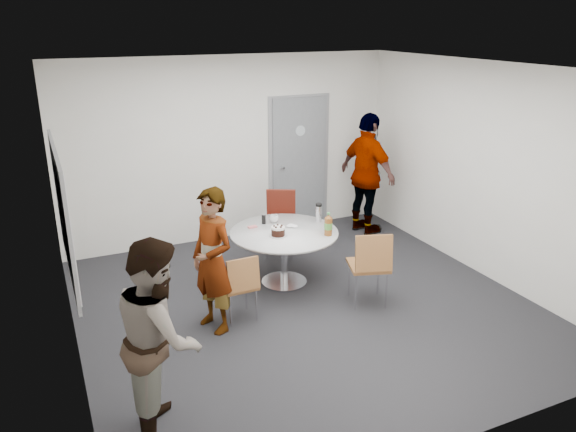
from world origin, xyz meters
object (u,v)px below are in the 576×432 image
door (299,163)px  table (286,238)px  chair_near_left (240,282)px  whiteboard (63,212)px  chair_far (281,215)px  chair_near_right (371,261)px  person_right (367,174)px  person_left (160,337)px  person_main (213,261)px

door → table: 2.15m
chair_near_left → whiteboard: bearing=171.5°
table → chair_far: table is taller
chair_near_right → person_right: (1.24, 2.08, 0.37)m
chair_near_left → chair_near_right: chair_near_right is taller
person_right → chair_near_right: bearing=137.7°
chair_near_left → chair_near_right: 1.50m
chair_far → chair_near_right: bearing=126.0°
table → chair_near_right: size_ratio=1.45×
whiteboard → chair_near_left: bearing=-7.1°
whiteboard → chair_near_right: 3.30m
chair_near_right → person_left: bearing=-140.4°
door → table: size_ratio=1.59×
chair_far → person_right: person_right is taller
whiteboard → chair_far: size_ratio=2.10×
chair_near_right → table: bearing=141.1°
person_main → person_right: (3.02, 1.80, 0.15)m
chair_near_left → person_main: 0.44m
door → chair_near_left: door is taller
person_right → person_main: bearing=109.4°
chair_near_right → person_right: 2.45m
person_main → person_left: person_left is taller
chair_far → person_left: bearing=79.0°
door → chair_near_left: size_ratio=2.71×
chair_near_left → chair_far: 2.00m
whiteboard → person_right: 4.68m
person_main → door: bearing=118.9°
door → person_main: size_ratio=1.35×
chair_near_left → person_left: person_left is taller
table → door: bearing=60.1°
person_right → person_left: bearing=117.5°
table → chair_far: 1.00m
whiteboard → chair_near_right: (3.13, -0.50, -0.89)m
whiteboard → person_left: bearing=-71.0°
whiteboard → person_main: whiteboard is taller
whiteboard → person_right: bearing=19.8°
chair_near_right → chair_far: size_ratio=1.02×
door → person_main: door is taller
door → whiteboard: size_ratio=1.12×
table → chair_near_right: 1.14m
chair_near_left → person_right: (2.71, 1.78, 0.46)m
whiteboard → chair_near_right: bearing=-9.1°
whiteboard → chair_far: (2.85, 1.40, -0.90)m
door → person_right: bearing=-40.8°
person_left → person_right: size_ratio=0.88×
door → chair_near_right: size_ratio=2.30×
table → person_left: 2.82m
door → person_left: door is taller
chair_far → whiteboard: bearing=53.6°
table → chair_near_left: 1.08m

